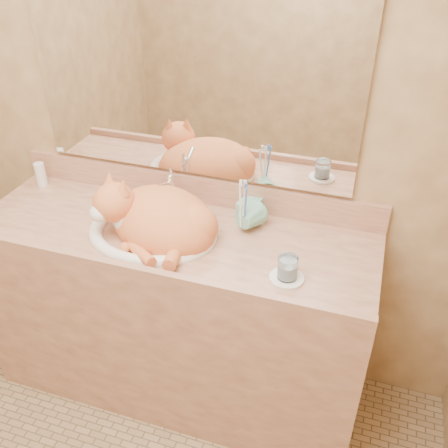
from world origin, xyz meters
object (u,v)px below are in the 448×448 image
(cat, at_px, (156,216))
(soap_dispenser, at_px, (244,204))
(vanity_counter, at_px, (176,314))
(sink_basin, at_px, (151,217))
(toothbrush_cup, at_px, (243,223))
(water_glass, at_px, (288,268))

(cat, relative_size, soap_dispenser, 2.71)
(vanity_counter, bearing_deg, sink_basin, -163.06)
(toothbrush_cup, xyz_separation_m, water_glass, (0.22, -0.21, 0.00))
(sink_basin, relative_size, cat, 1.10)
(cat, xyz_separation_m, soap_dispenser, (0.30, 0.18, 0.00))
(cat, distance_m, toothbrush_cup, 0.33)
(vanity_counter, height_order, soap_dispenser, soap_dispenser)
(water_glass, bearing_deg, sink_basin, 169.04)
(soap_dispenser, bearing_deg, water_glass, -36.50)
(toothbrush_cup, distance_m, water_glass, 0.31)
(cat, bearing_deg, toothbrush_cup, 40.12)
(vanity_counter, distance_m, toothbrush_cup, 0.55)
(vanity_counter, distance_m, water_glass, 0.69)
(soap_dispenser, bearing_deg, vanity_counter, -131.56)
(soap_dispenser, relative_size, water_glass, 2.05)
(sink_basin, height_order, toothbrush_cup, sink_basin)
(sink_basin, distance_m, water_glass, 0.57)
(sink_basin, relative_size, soap_dispenser, 2.98)
(vanity_counter, xyz_separation_m, water_glass, (0.49, -0.13, 0.48))
(vanity_counter, height_order, toothbrush_cup, toothbrush_cup)
(soap_dispenser, height_order, water_glass, soap_dispenser)
(sink_basin, distance_m, cat, 0.02)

